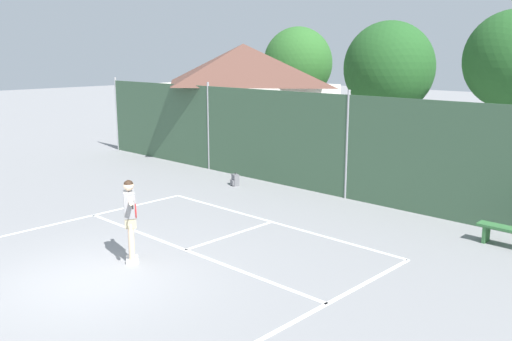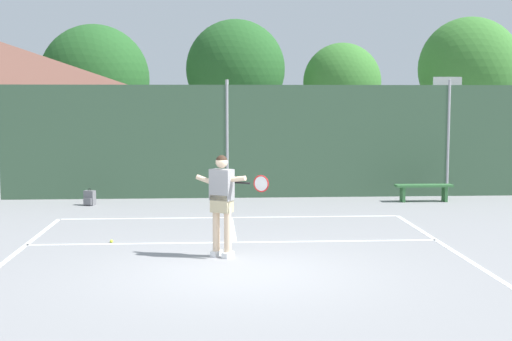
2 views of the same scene
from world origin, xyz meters
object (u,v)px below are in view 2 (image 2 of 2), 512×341
(tennis_ball, at_px, (111,241))
(backpack_grey, at_px, (90,198))
(basketball_hoop, at_px, (446,117))
(courtside_bench, at_px, (424,189))
(tennis_player, at_px, (222,196))

(tennis_ball, bearing_deg, backpack_grey, 104.09)
(basketball_hoop, distance_m, tennis_ball, 12.42)
(tennis_ball, xyz_separation_m, courtside_bench, (7.92, 5.30, 0.33))
(backpack_grey, height_order, courtside_bench, courtside_bench)
(tennis_player, relative_size, tennis_ball, 28.10)
(tennis_player, height_order, tennis_ball, tennis_player)
(tennis_player, bearing_deg, backpack_grey, 118.02)
(tennis_player, distance_m, backpack_grey, 7.49)
(basketball_hoop, relative_size, courtside_bench, 2.22)
(backpack_grey, bearing_deg, tennis_ball, -75.91)
(tennis_player, distance_m, tennis_ball, 2.82)
(tennis_ball, height_order, courtside_bench, courtside_bench)
(basketball_hoop, height_order, tennis_ball, basketball_hoop)
(tennis_ball, relative_size, courtside_bench, 0.04)
(basketball_hoop, height_order, backpack_grey, basketball_hoop)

